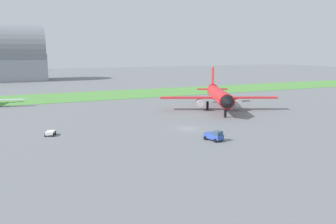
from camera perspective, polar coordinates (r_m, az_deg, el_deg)
ground_plane at (r=73.98m, az=3.32°, el=-2.78°), size 600.00×600.00×0.00m
grass_taxiway_strip at (r=133.74m, az=-9.74°, el=2.83°), size 360.00×28.00×0.08m
airplane_midfield_jet at (r=97.53m, az=8.45°, el=2.74°), size 31.19×31.03×11.70m
pushback_tug_near_gate at (r=64.38m, az=7.73°, el=-3.95°), size 2.87×3.96×1.95m
baggage_cart_midfield at (r=71.47m, az=-19.05°, el=-3.30°), size 2.43×2.82×0.90m
hangar_distant at (r=216.84m, az=-26.07°, el=8.48°), size 46.81×28.57×32.20m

